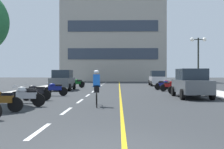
# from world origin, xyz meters

# --- Properties ---
(ground_plane) EXTENTS (140.00, 140.00, 0.00)m
(ground_plane) POSITION_xyz_m (0.00, 21.00, 0.00)
(ground_plane) COLOR #2D3033
(curb_left) EXTENTS (2.40, 72.00, 0.12)m
(curb_left) POSITION_xyz_m (-7.20, 24.00, 0.06)
(curb_left) COLOR #B7B2A8
(curb_left) RESTS_ON ground
(curb_right) EXTENTS (2.40, 72.00, 0.12)m
(curb_right) POSITION_xyz_m (7.20, 24.00, 0.06)
(curb_right) COLOR #B7B2A8
(curb_right) RESTS_ON ground
(lane_dash_0) EXTENTS (0.14, 2.20, 0.01)m
(lane_dash_0) POSITION_xyz_m (-2.00, 2.00, 0.00)
(lane_dash_0) COLOR silver
(lane_dash_0) RESTS_ON ground
(lane_dash_1) EXTENTS (0.14, 2.20, 0.01)m
(lane_dash_1) POSITION_xyz_m (-2.00, 6.00, 0.00)
(lane_dash_1) COLOR silver
(lane_dash_1) RESTS_ON ground
(lane_dash_2) EXTENTS (0.14, 2.20, 0.01)m
(lane_dash_2) POSITION_xyz_m (-2.00, 10.00, 0.00)
(lane_dash_2) COLOR silver
(lane_dash_2) RESTS_ON ground
(lane_dash_3) EXTENTS (0.14, 2.20, 0.01)m
(lane_dash_3) POSITION_xyz_m (-2.00, 14.00, 0.00)
(lane_dash_3) COLOR silver
(lane_dash_3) RESTS_ON ground
(lane_dash_4) EXTENTS (0.14, 2.20, 0.01)m
(lane_dash_4) POSITION_xyz_m (-2.00, 18.00, 0.00)
(lane_dash_4) COLOR silver
(lane_dash_4) RESTS_ON ground
(lane_dash_5) EXTENTS (0.14, 2.20, 0.01)m
(lane_dash_5) POSITION_xyz_m (-2.00, 22.00, 0.00)
(lane_dash_5) COLOR silver
(lane_dash_5) RESTS_ON ground
(lane_dash_6) EXTENTS (0.14, 2.20, 0.01)m
(lane_dash_6) POSITION_xyz_m (-2.00, 26.00, 0.00)
(lane_dash_6) COLOR silver
(lane_dash_6) RESTS_ON ground
(lane_dash_7) EXTENTS (0.14, 2.20, 0.01)m
(lane_dash_7) POSITION_xyz_m (-2.00, 30.00, 0.00)
(lane_dash_7) COLOR silver
(lane_dash_7) RESTS_ON ground
(lane_dash_8) EXTENTS (0.14, 2.20, 0.01)m
(lane_dash_8) POSITION_xyz_m (-2.00, 34.00, 0.00)
(lane_dash_8) COLOR silver
(lane_dash_8) RESTS_ON ground
(lane_dash_9) EXTENTS (0.14, 2.20, 0.01)m
(lane_dash_9) POSITION_xyz_m (-2.00, 38.00, 0.00)
(lane_dash_9) COLOR silver
(lane_dash_9) RESTS_ON ground
(lane_dash_10) EXTENTS (0.14, 2.20, 0.01)m
(lane_dash_10) POSITION_xyz_m (-2.00, 42.00, 0.00)
(lane_dash_10) COLOR silver
(lane_dash_10) RESTS_ON ground
(lane_dash_11) EXTENTS (0.14, 2.20, 0.01)m
(lane_dash_11) POSITION_xyz_m (-2.00, 46.00, 0.00)
(lane_dash_11) COLOR silver
(lane_dash_11) RESTS_ON ground
(centre_line_yellow) EXTENTS (0.12, 66.00, 0.01)m
(centre_line_yellow) POSITION_xyz_m (0.25, 24.00, 0.00)
(centre_line_yellow) COLOR gold
(centre_line_yellow) RESTS_ON ground
(office_building) EXTENTS (19.28, 7.77, 16.65)m
(office_building) POSITION_xyz_m (-0.89, 48.83, 8.32)
(office_building) COLOR #9E998E
(office_building) RESTS_ON ground
(street_lamp_mid) EXTENTS (1.46, 0.36, 4.62)m
(street_lamp_mid) POSITION_xyz_m (7.28, 19.89, 3.54)
(street_lamp_mid) COLOR black
(street_lamp_mid) RESTS_ON curb_right
(parked_car_near) EXTENTS (1.95, 4.21, 1.82)m
(parked_car_near) POSITION_xyz_m (4.69, 12.27, 0.92)
(parked_car_near) COLOR black
(parked_car_near) RESTS_ON ground
(parked_car_mid) EXTENTS (1.97, 4.23, 1.82)m
(parked_car_mid) POSITION_xyz_m (-4.95, 19.97, 0.92)
(parked_car_mid) COLOR black
(parked_car_mid) RESTS_ON ground
(parked_car_far) EXTENTS (2.01, 4.24, 1.82)m
(parked_car_far) POSITION_xyz_m (4.87, 28.85, 0.92)
(parked_car_far) COLOR black
(parked_car_far) RESTS_ON ground
(motorcycle_1) EXTENTS (1.70, 0.60, 0.92)m
(motorcycle_1) POSITION_xyz_m (-4.52, 5.54, 0.47)
(motorcycle_1) COLOR black
(motorcycle_1) RESTS_ON ground
(motorcycle_2) EXTENTS (1.70, 0.60, 0.92)m
(motorcycle_2) POSITION_xyz_m (-4.12, 7.37, 0.47)
(motorcycle_2) COLOR black
(motorcycle_2) RESTS_ON ground
(motorcycle_3) EXTENTS (1.70, 0.60, 0.92)m
(motorcycle_3) POSITION_xyz_m (-4.68, 8.91, 0.47)
(motorcycle_3) COLOR black
(motorcycle_3) RESTS_ON ground
(motorcycle_4) EXTENTS (1.70, 0.60, 0.92)m
(motorcycle_4) POSITION_xyz_m (-4.55, 10.33, 0.47)
(motorcycle_4) COLOR black
(motorcycle_4) RESTS_ON ground
(motorcycle_5) EXTENTS (1.70, 0.60, 0.92)m
(motorcycle_5) POSITION_xyz_m (-4.20, 13.58, 0.47)
(motorcycle_5) COLOR black
(motorcycle_5) RESTS_ON ground
(motorcycle_6) EXTENTS (1.70, 0.60, 0.92)m
(motorcycle_6) POSITION_xyz_m (4.62, 15.38, 0.47)
(motorcycle_6) COLOR black
(motorcycle_6) RESTS_ON ground
(motorcycle_7) EXTENTS (1.67, 0.70, 0.92)m
(motorcycle_7) POSITION_xyz_m (4.46, 18.48, 0.47)
(motorcycle_7) COLOR black
(motorcycle_7) RESTS_ON ground
(motorcycle_8) EXTENTS (1.68, 0.64, 0.92)m
(motorcycle_8) POSITION_xyz_m (4.26, 20.36, 0.47)
(motorcycle_8) COLOR black
(motorcycle_8) RESTS_ON ground
(motorcycle_9) EXTENTS (1.68, 0.65, 0.92)m
(motorcycle_9) POSITION_xyz_m (4.56, 22.00, 0.47)
(motorcycle_9) COLOR black
(motorcycle_9) RESTS_ON ground
(motorcycle_10) EXTENTS (1.70, 0.60, 0.92)m
(motorcycle_10) POSITION_xyz_m (-4.31, 24.10, 0.47)
(motorcycle_10) COLOR black
(motorcycle_10) RESTS_ON ground
(motorcycle_11) EXTENTS (1.64, 0.80, 0.92)m
(motorcycle_11) POSITION_xyz_m (-4.58, 27.06, 0.47)
(motorcycle_11) COLOR black
(motorcycle_11) RESTS_ON ground
(cyclist_rider) EXTENTS (0.43, 1.77, 1.71)m
(cyclist_rider) POSITION_xyz_m (-0.90, 7.70, 0.89)
(cyclist_rider) COLOR black
(cyclist_rider) RESTS_ON ground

